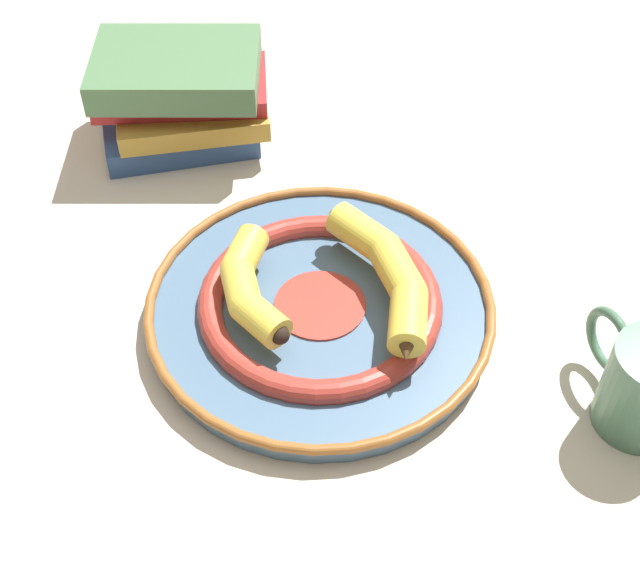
# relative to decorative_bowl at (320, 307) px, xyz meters

# --- Properties ---
(ground_plane) EXTENTS (2.80, 2.80, 0.00)m
(ground_plane) POSITION_rel_decorative_bowl_xyz_m (0.02, -0.01, -0.02)
(ground_plane) COLOR beige
(decorative_bowl) EXTENTS (0.36, 0.36, 0.04)m
(decorative_bowl) POSITION_rel_decorative_bowl_xyz_m (0.00, 0.00, 0.00)
(decorative_bowl) COLOR slate
(decorative_bowl) RESTS_ON ground_plane
(banana_a) EXTENTS (0.07, 0.22, 0.04)m
(banana_a) POSITION_rel_decorative_bowl_xyz_m (0.07, -0.02, 0.04)
(banana_a) COLOR yellow
(banana_a) RESTS_ON decorative_bowl
(banana_b) EXTENTS (0.07, 0.17, 0.03)m
(banana_b) POSITION_rel_decorative_bowl_xyz_m (-0.07, 0.02, 0.04)
(banana_b) COLOR yellow
(banana_b) RESTS_ON decorative_bowl
(book_stack) EXTENTS (0.24, 0.20, 0.12)m
(book_stack) POSITION_rel_decorative_bowl_xyz_m (-0.05, 0.35, 0.04)
(book_stack) COLOR #2D4C84
(book_stack) RESTS_ON ground_plane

